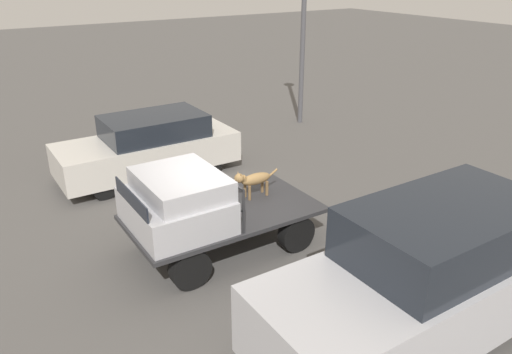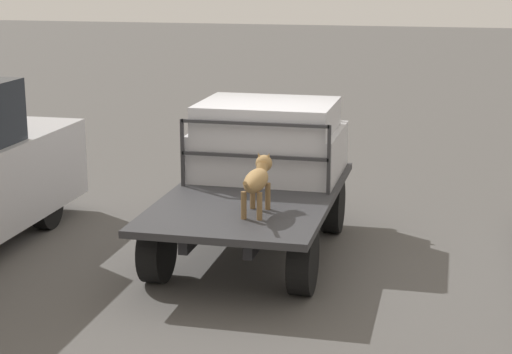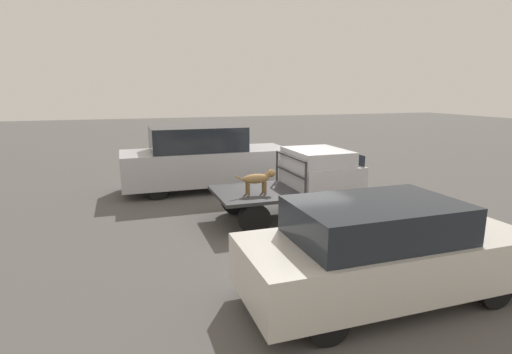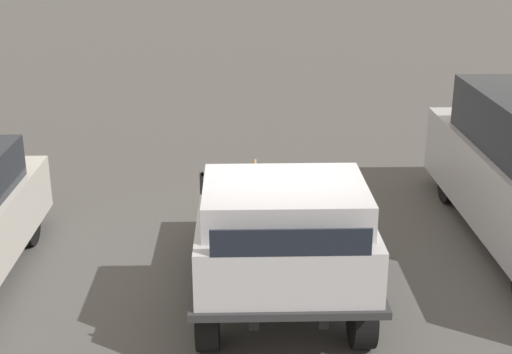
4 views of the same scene
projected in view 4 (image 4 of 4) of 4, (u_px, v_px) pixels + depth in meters
The scene contains 5 objects.
ground_plane at pixel (278, 293), 8.71m from camera, with size 80.00×80.00×0.00m, color #514F4C.
flatbed_truck at pixel (279, 251), 8.51m from camera, with size 3.61×1.95×0.78m.
truck_cab at pixel (285, 233), 7.42m from camera, with size 1.59×1.83×0.96m.
truck_headboard at pixel (280, 195), 8.16m from camera, with size 0.04×1.83×0.83m.
dog at pixel (256, 182), 9.07m from camera, with size 1.04×0.23×0.61m.
Camera 4 is at (7.69, -0.49, 4.30)m, focal length 50.00 mm.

